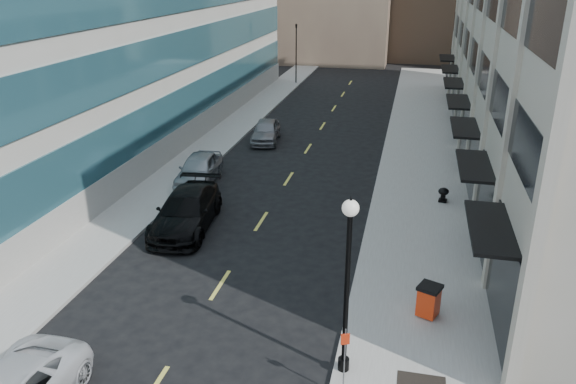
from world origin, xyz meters
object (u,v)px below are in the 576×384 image
at_px(car_silver_sedan, 199,169).
at_px(lamppost, 348,273).
at_px(sign_post, 345,352).
at_px(trash_bin, 429,300).
at_px(urn_planter, 443,193).
at_px(car_grey_sedan, 266,131).
at_px(traffic_signal, 296,28).
at_px(car_black_pickup, 186,211).

height_order(car_silver_sedan, lamppost, lamppost).
bearing_deg(sign_post, trash_bin, 39.66).
bearing_deg(sign_post, urn_planter, 55.66).
xyz_separation_m(car_silver_sedan, trash_bin, (12.58, -10.86, -0.04)).
relative_size(car_grey_sedan, lamppost, 0.79).
bearing_deg(traffic_signal, car_black_pickup, -86.29).
relative_size(car_grey_sedan, sign_post, 2.09).
bearing_deg(lamppost, urn_planter, 76.83).
bearing_deg(car_grey_sedan, sign_post, -78.06).
height_order(car_grey_sedan, trash_bin, car_grey_sedan).
height_order(car_silver_sedan, car_grey_sedan, car_silver_sedan).
distance_m(traffic_signal, sign_post, 46.50).
xyz_separation_m(sign_post, urn_planter, (3.18, 15.12, -0.95)).
xyz_separation_m(car_grey_sedan, sign_post, (8.62, -24.03, 0.79)).
bearing_deg(urn_planter, car_black_pickup, -154.75).
height_order(traffic_signal, car_grey_sedan, traffic_signal).
distance_m(car_black_pickup, car_grey_sedan, 14.48).
distance_m(traffic_signal, car_silver_sedan, 30.10).
bearing_deg(lamppost, car_grey_sedan, 110.27).
xyz_separation_m(lamppost, urn_planter, (3.30, 14.11, -2.87)).
bearing_deg(car_black_pickup, car_grey_sedan, 83.70).
distance_m(car_black_pickup, trash_bin, 12.10).
xyz_separation_m(trash_bin, sign_post, (-2.36, -4.45, 0.77)).
distance_m(traffic_signal, car_black_pickup, 35.86).
height_order(car_silver_sedan, trash_bin, car_silver_sedan).
bearing_deg(traffic_signal, sign_post, -76.36).
height_order(car_grey_sedan, lamppost, lamppost).
xyz_separation_m(car_grey_sedan, trash_bin, (10.98, -19.57, 0.02)).
bearing_deg(car_grey_sedan, lamppost, -77.53).
bearing_deg(car_black_pickup, urn_planter, 18.95).
distance_m(trash_bin, lamppost, 5.02).
relative_size(trash_bin, sign_post, 0.55).
distance_m(car_silver_sedan, trash_bin, 16.62).
relative_size(traffic_signal, car_black_pickup, 1.17).
bearing_deg(lamppost, traffic_signal, 103.79).
xyz_separation_m(car_black_pickup, sign_post, (8.62, -9.55, 0.69)).
relative_size(traffic_signal, sign_post, 3.24).
height_order(sign_post, urn_planter, sign_post).
relative_size(traffic_signal, trash_bin, 5.89).
bearing_deg(car_grey_sedan, trash_bin, -68.51).
bearing_deg(traffic_signal, lamppost, -76.21).
bearing_deg(car_black_pickup, car_silver_sedan, 99.21).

